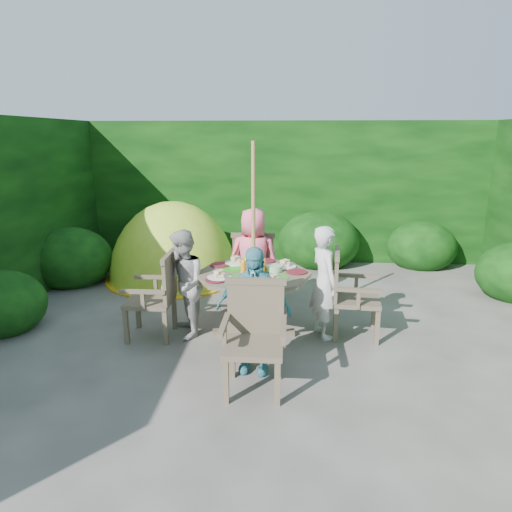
# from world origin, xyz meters

# --- Properties ---
(ground) EXTENTS (60.00, 60.00, 0.00)m
(ground) POSITION_xyz_m (0.00, 0.00, 0.00)
(ground) COLOR #4B4843
(ground) RESTS_ON ground
(hedge_enclosure) EXTENTS (9.00, 9.00, 2.50)m
(hedge_enclosure) POSITION_xyz_m (0.00, 1.33, 1.25)
(hedge_enclosure) COLOR black
(hedge_enclosure) RESTS_ON ground
(patio_table) EXTENTS (1.41, 1.41, 0.92)m
(patio_table) POSITION_xyz_m (-0.33, 0.24, 0.64)
(patio_table) COLOR #473C2E
(patio_table) RESTS_ON ground
(parasol_pole) EXTENTS (0.05, 0.05, 2.20)m
(parasol_pole) POSITION_xyz_m (-0.33, 0.24, 1.10)
(parasol_pole) COLOR olive
(parasol_pole) RESTS_ON ground
(garden_chair_right) EXTENTS (0.57, 0.63, 0.97)m
(garden_chair_right) POSITION_xyz_m (0.76, 0.34, 0.52)
(garden_chair_right) COLOR #473C2E
(garden_chair_right) RESTS_ON ground
(garden_chair_left) EXTENTS (0.52, 0.58, 0.95)m
(garden_chair_left) POSITION_xyz_m (-1.42, 0.15, 0.51)
(garden_chair_left) COLOR #473C2E
(garden_chair_left) RESTS_ON ground
(garden_chair_back) EXTENTS (0.61, 0.55, 0.98)m
(garden_chair_back) POSITION_xyz_m (-0.42, 1.33, 0.52)
(garden_chair_back) COLOR #473C2E
(garden_chair_back) RESTS_ON ground
(garden_chair_front) EXTENTS (0.58, 0.52, 0.96)m
(garden_chair_front) POSITION_xyz_m (-0.24, -0.86, 0.51)
(garden_chair_front) COLOR #473C2E
(garden_chair_front) RESTS_ON ground
(child_right) EXTENTS (0.46, 0.55, 1.30)m
(child_right) POSITION_xyz_m (0.47, 0.30, 0.65)
(child_right) COLOR silver
(child_right) RESTS_ON ground
(child_left) EXTENTS (0.65, 0.73, 1.24)m
(child_left) POSITION_xyz_m (-1.13, 0.17, 0.62)
(child_left) COLOR #AAA9A4
(child_left) RESTS_ON ground
(child_back) EXTENTS (0.71, 0.50, 1.37)m
(child_back) POSITION_xyz_m (-0.39, 1.03, 0.69)
(child_back) COLOR #FF6981
(child_back) RESTS_ON ground
(child_front) EXTENTS (0.78, 0.41, 1.26)m
(child_front) POSITION_xyz_m (-0.27, -0.56, 0.63)
(child_front) COLOR teal
(child_front) RESTS_ON ground
(dome_tent) EXTENTS (2.42, 2.42, 2.49)m
(dome_tent) POSITION_xyz_m (-1.80, 2.36, 0.00)
(dome_tent) COLOR #ACC826
(dome_tent) RESTS_ON ground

